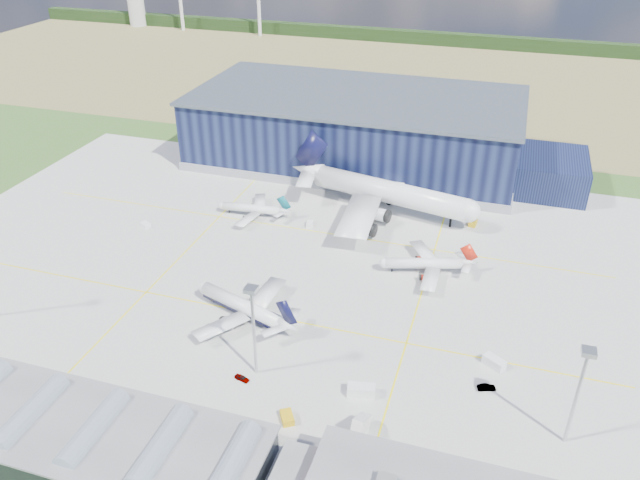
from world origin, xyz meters
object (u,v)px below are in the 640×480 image
Objects in this scene: light_mast_east at (581,382)px; airliner_navy at (242,299)px; light_mast_center at (253,317)px; gse_van_a at (361,390)px; airstair at (360,430)px; gse_cart_b at (145,225)px; car_b at (487,387)px; hangar at (363,132)px; gse_cart_a at (310,224)px; airliner_red at (424,258)px; gse_tug_a at (287,418)px; gse_van_b at (494,362)px; airliner_regional at (251,204)px; airliner_widebody at (391,181)px; car_a at (242,378)px; gse_tug_c at (473,223)px.

airliner_navy is (-76.11, 18.00, -10.13)m from light_mast_east.
light_mast_center is 3.89× the size of gse_van_a.
light_mast_center reaches higher than airstair.
car_b is at bearing -85.70° from gse_cart_b.
airliner_navy is at bearing -92.10° from hangar.
car_b is at bearing 11.30° from light_mast_center.
car_b is at bearing -55.75° from gse_cart_a.
airliner_red is 65.74m from gse_tug_a.
airliner_red is 8.69× the size of gse_cart_a.
gse_van_a is at bearing 156.62° from gse_van_b.
airliner_regional is at bearing -50.59° from airliner_navy.
light_mast_center is 6.00× the size of gse_tug_a.
airliner_widebody is (22.99, 67.00, 5.70)m from airliner_navy.
car_a is at bearing -86.59° from airliner_widebody.
hangar is 36.78× the size of car_b.
car_b is (37.89, 21.18, -0.15)m from gse_tug_a.
gse_cart_a is (1.25, 49.91, -4.61)m from airliner_navy.
gse_cart_b is at bearing 25.41° from airliner_regional.
hangar is 57.99m from gse_cart_a.
car_a is at bearing 84.67° from car_b.
gse_van_a reaches higher than gse_cart_a.
gse_cart_b is (-70.70, 63.02, -0.08)m from gse_tug_a.
car_b is (49.30, 9.85, -14.78)m from light_mast_center.
gse_van_b is 0.91× the size of airstair.
gse_cart_b is 106.28m from airstair.
hangar is at bearing 3.15° from gse_van_a.
airliner_red is 33.82m from gse_tug_c.
light_mast_center is 5.83× the size of car_b.
gse_van_a is 1.86× the size of gse_cart_a.
light_mast_center reaches higher than airliner_regional.
gse_van_b is at bearing -161.16° from airliner_navy.
light_mast_east is 88.97m from gse_tug_c.
gse_cart_a is 0.81× the size of car_b.
hangar reaches higher than car_a.
gse_tug_c is 74.73m from car_b.
airliner_navy is 9.81× the size of gse_cart_b.
gse_tug_a reaches higher than car_a.
airstair is at bearing -31.07° from gse_tug_a.
gse_van_b reaches higher than gse_tug_a.
gse_tug_a is 0.97× the size of car_b.
airstair is at bearing -76.50° from gse_cart_a.
light_mast_center is 52.40m from car_b.
car_a is at bearing 44.24° from airliner_red.
airliner_regional is at bearing 131.79° from airstair.
hangar is 137.82m from gse_tug_a.
gse_van_b is (38.86, 29.27, 0.37)m from gse_tug_a.
gse_tug_c is (46.45, -40.90, -10.83)m from hangar.
airstair reaches higher than car_b.
airliner_widebody is at bearing 26.87° from gse_cart_a.
car_a is (57.19, -54.90, -0.13)m from gse_cart_b.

